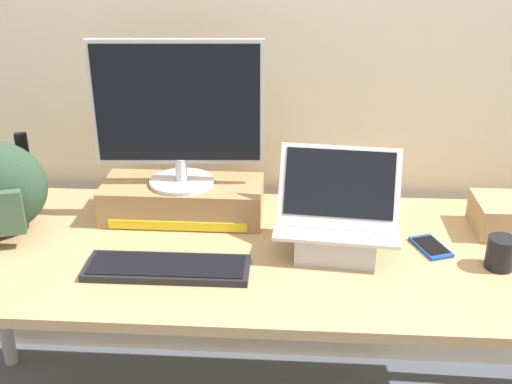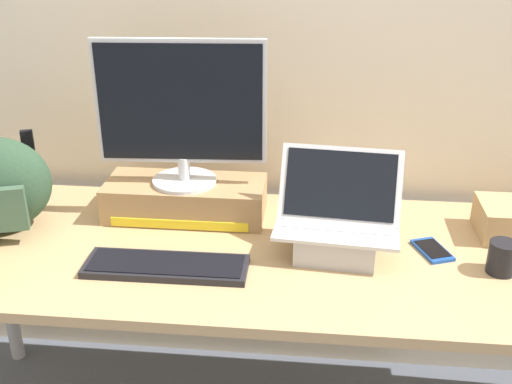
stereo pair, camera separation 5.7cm
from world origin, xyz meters
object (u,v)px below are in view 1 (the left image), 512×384
toner_box_yellow (183,200)px  external_keyboard (167,268)px  desktop_monitor (178,113)px  open_laptop (337,229)px  cell_phone (431,247)px  coffee_mug (502,253)px

toner_box_yellow → external_keyboard: bearing=-87.8°
desktop_monitor → open_laptop: (0.47, -0.18, -0.28)m
toner_box_yellow → external_keyboard: size_ratio=1.12×
open_laptop → cell_phone: size_ratio=2.43×
desktop_monitor → coffee_mug: bearing=-19.0°
external_keyboard → coffee_mug: size_ratio=3.73×
desktop_monitor → open_laptop: desktop_monitor is taller
cell_phone → external_keyboard: bearing=172.3°
toner_box_yellow → cell_phone: size_ratio=3.37×
desktop_monitor → external_keyboard: size_ratio=1.15×
open_laptop → desktop_monitor: bearing=164.1°
coffee_mug → cell_phone: size_ratio=0.80×
toner_box_yellow → open_laptop: open_laptop is taller
external_keyboard → coffee_mug: 0.91m
coffee_mug → toner_box_yellow: bearing=164.6°
toner_box_yellow → desktop_monitor: size_ratio=0.98×
external_keyboard → cell_phone: external_keyboard is taller
toner_box_yellow → desktop_monitor: 0.29m
toner_box_yellow → coffee_mug: toner_box_yellow is taller
desktop_monitor → external_keyboard: bearing=-91.4°
cell_phone → coffee_mug: bearing=-49.7°
open_laptop → external_keyboard: open_laptop is taller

